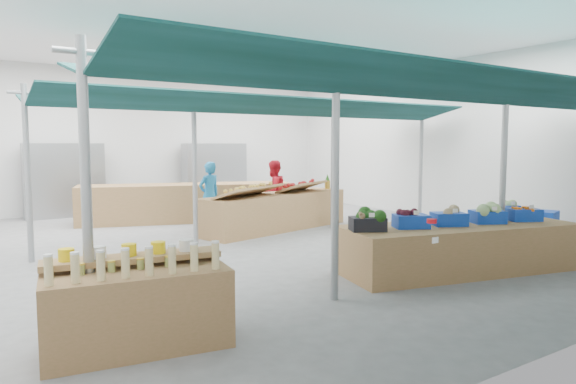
% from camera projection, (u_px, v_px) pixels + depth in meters
% --- Properties ---
extents(floor, '(13.00, 13.00, 0.00)m').
position_uv_depth(floor, '(251.00, 242.00, 10.51)').
color(floor, slate).
rests_on(floor, ground).
extents(hall, '(13.00, 13.00, 13.00)m').
position_uv_depth(hall, '(219.00, 115.00, 11.46)').
color(hall, silver).
rests_on(hall, ground).
extents(pole_grid, '(10.00, 4.60, 3.00)m').
position_uv_depth(pole_grid, '(334.00, 155.00, 9.29)').
color(pole_grid, gray).
rests_on(pole_grid, floor).
extents(awnings, '(9.50, 7.08, 0.30)m').
position_uv_depth(awnings, '(334.00, 101.00, 9.20)').
color(awnings, '#092A27').
rests_on(awnings, pole_grid).
extents(back_shelving_left, '(2.00, 0.50, 2.00)m').
position_uv_depth(back_shelving_left, '(65.00, 181.00, 14.05)').
color(back_shelving_left, '#B23F33').
rests_on(back_shelving_left, floor).
extents(back_shelving_right, '(2.00, 0.50, 2.00)m').
position_uv_depth(back_shelving_right, '(215.00, 175.00, 16.50)').
color(back_shelving_right, '#B23F33').
rests_on(back_shelving_right, floor).
extents(bottle_shelf, '(1.85, 1.30, 1.05)m').
position_uv_depth(bottle_shelf, '(137.00, 304.00, 5.05)').
color(bottle_shelf, brown).
rests_on(bottle_shelf, floor).
extents(veg_counter, '(4.00, 2.11, 0.74)m').
position_uv_depth(veg_counter, '(459.00, 248.00, 8.09)').
color(veg_counter, brown).
rests_on(veg_counter, floor).
extents(fruit_counter, '(4.08, 1.87, 0.85)m').
position_uv_depth(fruit_counter, '(276.00, 212.00, 12.01)').
color(fruit_counter, brown).
rests_on(fruit_counter, floor).
extents(far_counter, '(5.48, 2.68, 0.97)m').
position_uv_depth(far_counter, '(187.00, 203.00, 13.34)').
color(far_counter, brown).
rests_on(far_counter, floor).
extents(crate_stack, '(0.62, 0.51, 0.64)m').
position_uv_depth(crate_stack, '(546.00, 227.00, 10.49)').
color(crate_stack, '#0F3AAB').
rests_on(crate_stack, floor).
extents(vendor_left, '(0.65, 0.51, 1.59)m').
position_uv_depth(vendor_left, '(209.00, 195.00, 12.24)').
color(vendor_left, '#1A70AA').
rests_on(vendor_left, floor).
extents(vendor_right, '(0.89, 0.77, 1.59)m').
position_uv_depth(vendor_right, '(273.00, 191.00, 13.22)').
color(vendor_right, red).
rests_on(vendor_right, floor).
extents(crate_broccoli, '(0.60, 0.54, 0.35)m').
position_uv_depth(crate_broccoli, '(368.00, 220.00, 7.49)').
color(crate_broccoli, black).
rests_on(crate_broccoli, veg_counter).
extents(crate_beets, '(0.60, 0.54, 0.29)m').
position_uv_depth(crate_beets, '(411.00, 219.00, 7.74)').
color(crate_beets, '#0F3AAB').
rests_on(crate_beets, veg_counter).
extents(crate_celeriac, '(0.60, 0.54, 0.31)m').
position_uv_depth(crate_celeriac, '(449.00, 216.00, 7.97)').
color(crate_celeriac, '#0F3AAB').
rests_on(crate_celeriac, veg_counter).
extents(crate_cabbage, '(0.60, 0.54, 0.35)m').
position_uv_depth(crate_cabbage, '(487.00, 213.00, 8.22)').
color(crate_cabbage, '#0F3AAB').
rests_on(crate_cabbage, veg_counter).
extents(crate_carrots, '(0.60, 0.54, 0.29)m').
position_uv_depth(crate_carrots, '(523.00, 214.00, 8.48)').
color(crate_carrots, '#0F3AAB').
rests_on(crate_carrots, veg_counter).
extents(sparrow, '(0.12, 0.09, 0.11)m').
position_uv_depth(sparrow, '(362.00, 216.00, 7.30)').
color(sparrow, brown).
rests_on(sparrow, crate_broccoli).
extents(pole_ribbon, '(0.12, 0.12, 0.28)m').
position_uv_depth(pole_ribbon, '(432.00, 223.00, 6.03)').
color(pole_ribbon, red).
rests_on(pole_ribbon, pole_grid).
extents(apple_heap_yellow, '(2.01, 1.51, 0.27)m').
position_uv_depth(apple_heap_yellow, '(249.00, 189.00, 11.20)').
color(apple_heap_yellow, '#997247').
rests_on(apple_heap_yellow, fruit_counter).
extents(apple_heap_red, '(1.65, 1.32, 0.27)m').
position_uv_depth(apple_heap_red, '(302.00, 185.00, 12.48)').
color(apple_heap_red, '#997247').
rests_on(apple_heap_red, fruit_counter).
extents(pineapple, '(0.14, 0.14, 0.39)m').
position_uv_depth(pineapple, '(327.00, 182.00, 13.20)').
color(pineapple, '#8C6019').
rests_on(pineapple, fruit_counter).
extents(crate_extra, '(0.54, 0.43, 0.32)m').
position_uv_depth(crate_extra, '(502.00, 208.00, 8.92)').
color(crate_extra, '#0F3AAB').
rests_on(crate_extra, veg_counter).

